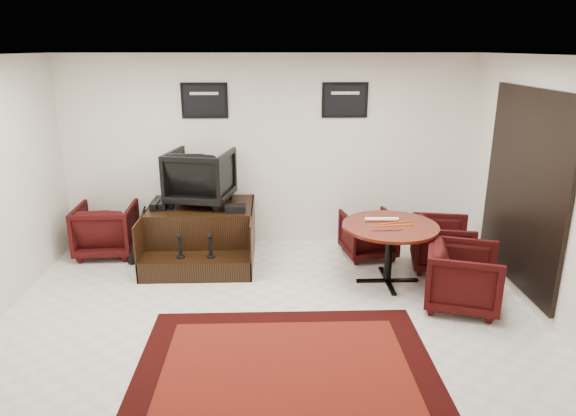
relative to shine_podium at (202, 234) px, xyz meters
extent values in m
plane|color=white|center=(0.95, -1.90, -0.35)|extent=(6.00, 6.00, 0.00)
cube|color=silver|center=(0.95, 0.60, 1.05)|extent=(6.00, 0.02, 2.80)
cube|color=silver|center=(0.95, -4.40, 1.05)|extent=(6.00, 0.02, 2.80)
cube|color=silver|center=(3.95, -1.90, 1.05)|extent=(0.02, 5.00, 2.80)
cube|color=white|center=(0.95, -1.90, 2.45)|extent=(6.00, 5.00, 0.02)
cube|color=black|center=(3.92, -1.20, 0.95)|extent=(0.05, 1.90, 2.30)
cube|color=black|center=(3.91, -1.20, 0.95)|extent=(0.02, 1.72, 2.12)
cube|color=black|center=(3.92, -1.20, 0.95)|extent=(0.03, 0.05, 2.12)
cube|color=black|center=(0.05, 0.58, 1.80)|extent=(0.66, 0.03, 0.50)
cube|color=black|center=(0.05, 0.56, 1.80)|extent=(0.58, 0.01, 0.42)
cube|color=silver|center=(0.05, 0.56, 1.90)|extent=(0.40, 0.00, 0.04)
cube|color=black|center=(2.05, 0.58, 1.80)|extent=(0.66, 0.03, 0.50)
cube|color=black|center=(2.05, 0.56, 1.80)|extent=(0.58, 0.01, 0.42)
cube|color=silver|center=(2.05, 0.56, 1.90)|extent=(0.40, 0.00, 0.04)
cube|color=black|center=(1.11, -2.70, -0.34)|extent=(2.81, 2.11, 0.01)
cube|color=#61180D|center=(1.11, -2.70, -0.34)|extent=(2.31, 1.61, 0.01)
cube|color=black|center=(0.00, 0.10, 0.03)|extent=(1.45, 1.08, 0.75)
cube|color=black|center=(0.00, -0.65, -0.21)|extent=(1.45, 0.43, 0.27)
cube|color=black|center=(-0.72, -0.12, 0.03)|extent=(0.02, 1.51, 0.75)
cube|color=black|center=(0.72, -0.12, 0.03)|extent=(0.02, 1.51, 0.75)
cylinder|color=black|center=(-0.19, -0.65, -0.07)|extent=(0.11, 0.11, 0.02)
cylinder|color=black|center=(-0.19, -0.65, 0.06)|extent=(0.04, 0.04, 0.24)
sphere|color=black|center=(-0.19, -0.65, 0.22)|extent=(0.07, 0.07, 0.07)
cylinder|color=black|center=(0.19, -0.65, -0.07)|extent=(0.11, 0.11, 0.02)
cylinder|color=black|center=(0.19, -0.65, 0.06)|extent=(0.04, 0.04, 0.24)
sphere|color=black|center=(0.19, -0.65, 0.22)|extent=(0.07, 0.07, 0.07)
imported|color=black|center=(0.00, 0.15, 0.83)|extent=(0.97, 0.93, 0.86)
cube|color=black|center=(-0.61, -0.07, 0.45)|extent=(0.10, 0.26, 0.10)
cube|color=black|center=(-0.49, -0.07, 0.45)|extent=(0.10, 0.26, 0.10)
cube|color=black|center=(0.50, -0.25, 0.45)|extent=(0.27, 0.19, 0.09)
imported|color=black|center=(-1.39, 0.17, 0.06)|extent=(0.82, 0.78, 0.82)
cylinder|color=#4D130B|center=(2.46, -0.90, 0.41)|extent=(1.18, 1.18, 0.04)
cylinder|color=black|center=(2.46, -0.90, 0.04)|extent=(0.10, 0.10, 0.70)
cube|color=black|center=(2.46, -0.90, -0.33)|extent=(0.79, 0.06, 0.03)
cube|color=black|center=(2.46, -0.90, -0.33)|extent=(0.06, 0.79, 0.03)
imported|color=black|center=(2.36, -0.03, 0.01)|extent=(0.79, 0.76, 0.71)
imported|color=black|center=(3.28, -0.50, 0.03)|extent=(0.82, 0.86, 0.76)
imported|color=black|center=(3.16, -1.58, 0.06)|extent=(0.94, 0.98, 0.81)
cylinder|color=white|center=(2.38, -0.76, 0.45)|extent=(0.42, 0.06, 0.05)
cylinder|color=orange|center=(2.52, -0.94, 0.43)|extent=(0.45, 0.07, 0.01)
cylinder|color=orange|center=(2.52, -0.84, 0.43)|extent=(0.44, 0.13, 0.01)
cylinder|color=#4C1933|center=(2.22, -1.11, 0.43)|extent=(0.09, 0.06, 0.01)
cylinder|color=#4C1933|center=(2.28, -1.11, 0.43)|extent=(0.09, 0.06, 0.01)
cylinder|color=#4C1933|center=(2.34, -1.11, 0.43)|extent=(0.09, 0.06, 0.01)
cylinder|color=#4C1933|center=(2.40, -1.11, 0.43)|extent=(0.09, 0.06, 0.01)
cylinder|color=#4C1933|center=(2.46, -1.11, 0.43)|extent=(0.09, 0.06, 0.01)
cylinder|color=#4C1933|center=(2.52, -1.11, 0.43)|extent=(0.09, 0.06, 0.01)
camera|label=1|loc=(0.99, -6.84, 2.53)|focal=32.00mm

